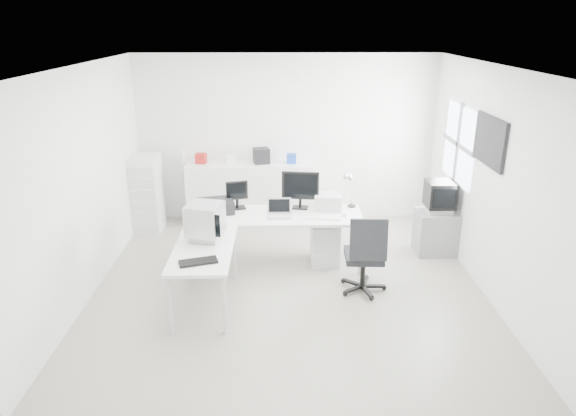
{
  "coord_description": "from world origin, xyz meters",
  "views": [
    {
      "loc": [
        -0.09,
        -6.04,
        3.29
      ],
      "look_at": [
        0.0,
        0.2,
        1.0
      ],
      "focal_mm": 32.0,
      "sensor_mm": 36.0,
      "label": 1
    }
  ],
  "objects_px": {
    "drawer_pedestal": "(325,242)",
    "crt_monitor": "(205,223)",
    "side_desk": "(205,276)",
    "filing_cabinet": "(147,193)",
    "laptop": "(279,210)",
    "laser_printer": "(328,202)",
    "lcd_monitor_small": "(237,196)",
    "main_desk": "(276,239)",
    "lcd_monitor_large": "(300,190)",
    "crt_tv": "(440,197)",
    "office_chair": "(364,252)",
    "inkjet_printer": "(215,206)",
    "sideboard": "(250,193)",
    "tv_cabinet": "(436,232)"
  },
  "relations": [
    {
      "from": "inkjet_printer",
      "to": "laser_printer",
      "type": "xyz_separation_m",
      "value": [
        1.6,
        0.12,
        0.02
      ]
    },
    {
      "from": "office_chair",
      "to": "tv_cabinet",
      "type": "xyz_separation_m",
      "value": [
        1.26,
        1.14,
        -0.21
      ]
    },
    {
      "from": "lcd_monitor_large",
      "to": "laptop",
      "type": "xyz_separation_m",
      "value": [
        -0.3,
        -0.35,
        -0.17
      ]
    },
    {
      "from": "lcd_monitor_small",
      "to": "side_desk",
      "type": "bearing_deg",
      "value": -117.15
    },
    {
      "from": "sideboard",
      "to": "filing_cabinet",
      "type": "distance_m",
      "value": 1.7
    },
    {
      "from": "side_desk",
      "to": "filing_cabinet",
      "type": "relative_size",
      "value": 1.11
    },
    {
      "from": "lcd_monitor_large",
      "to": "crt_tv",
      "type": "distance_m",
      "value": 2.04
    },
    {
      "from": "side_desk",
      "to": "laser_printer",
      "type": "distance_m",
      "value": 2.13
    },
    {
      "from": "main_desk",
      "to": "office_chair",
      "type": "height_order",
      "value": "office_chair"
    },
    {
      "from": "drawer_pedestal",
      "to": "laser_printer",
      "type": "xyz_separation_m",
      "value": [
        0.05,
        0.17,
        0.56
      ]
    },
    {
      "from": "lcd_monitor_small",
      "to": "sideboard",
      "type": "xyz_separation_m",
      "value": [
        0.1,
        1.37,
        -0.42
      ]
    },
    {
      "from": "main_desk",
      "to": "drawer_pedestal",
      "type": "xyz_separation_m",
      "value": [
        0.7,
        0.05,
        -0.08
      ]
    },
    {
      "from": "laser_printer",
      "to": "filing_cabinet",
      "type": "height_order",
      "value": "filing_cabinet"
    },
    {
      "from": "lcd_monitor_large",
      "to": "filing_cabinet",
      "type": "height_order",
      "value": "lcd_monitor_large"
    },
    {
      "from": "main_desk",
      "to": "crt_monitor",
      "type": "xyz_separation_m",
      "value": [
        -0.85,
        -0.85,
        0.59
      ]
    },
    {
      "from": "office_chair",
      "to": "crt_tv",
      "type": "height_order",
      "value": "crt_tv"
    },
    {
      "from": "drawer_pedestal",
      "to": "lcd_monitor_small",
      "type": "xyz_separation_m",
      "value": [
        -1.25,
        0.2,
        0.64
      ]
    },
    {
      "from": "side_desk",
      "to": "laser_printer",
      "type": "relative_size",
      "value": 3.68
    },
    {
      "from": "main_desk",
      "to": "laptop",
      "type": "distance_m",
      "value": 0.49
    },
    {
      "from": "lcd_monitor_small",
      "to": "laser_printer",
      "type": "distance_m",
      "value": 1.3
    },
    {
      "from": "inkjet_printer",
      "to": "filing_cabinet",
      "type": "height_order",
      "value": "filing_cabinet"
    },
    {
      "from": "crt_monitor",
      "to": "sideboard",
      "type": "height_order",
      "value": "crt_monitor"
    },
    {
      "from": "side_desk",
      "to": "lcd_monitor_large",
      "type": "relative_size",
      "value": 2.55
    },
    {
      "from": "main_desk",
      "to": "laser_printer",
      "type": "relative_size",
      "value": 6.31
    },
    {
      "from": "inkjet_printer",
      "to": "crt_monitor",
      "type": "bearing_deg",
      "value": -104.28
    },
    {
      "from": "laser_printer",
      "to": "drawer_pedestal",
      "type": "bearing_deg",
      "value": -99.94
    },
    {
      "from": "laser_printer",
      "to": "crt_monitor",
      "type": "distance_m",
      "value": 1.93
    },
    {
      "from": "inkjet_printer",
      "to": "filing_cabinet",
      "type": "distance_m",
      "value": 1.76
    },
    {
      "from": "laser_printer",
      "to": "laptop",
      "type": "bearing_deg",
      "value": -148.99
    },
    {
      "from": "office_chair",
      "to": "side_desk",
      "type": "bearing_deg",
      "value": -168.71
    },
    {
      "from": "crt_monitor",
      "to": "laptop",
      "type": "bearing_deg",
      "value": 53.6
    },
    {
      "from": "drawer_pedestal",
      "to": "laptop",
      "type": "bearing_deg",
      "value": -167.01
    },
    {
      "from": "lcd_monitor_large",
      "to": "office_chair",
      "type": "xyz_separation_m",
      "value": [
        0.77,
        -1.04,
        -0.49
      ]
    },
    {
      "from": "laptop",
      "to": "laser_printer",
      "type": "bearing_deg",
      "value": 24.54
    },
    {
      "from": "drawer_pedestal",
      "to": "filing_cabinet",
      "type": "bearing_deg",
      "value": 155.88
    },
    {
      "from": "drawer_pedestal",
      "to": "crt_monitor",
      "type": "xyz_separation_m",
      "value": [
        -1.55,
        -0.9,
        0.66
      ]
    },
    {
      "from": "laser_printer",
      "to": "crt_monitor",
      "type": "height_order",
      "value": "crt_monitor"
    },
    {
      "from": "lcd_monitor_small",
      "to": "laptop",
      "type": "height_order",
      "value": "lcd_monitor_small"
    },
    {
      "from": "crt_tv",
      "to": "filing_cabinet",
      "type": "bearing_deg",
      "value": 167.95
    },
    {
      "from": "laptop",
      "to": "sideboard",
      "type": "distance_m",
      "value": 1.82
    },
    {
      "from": "office_chair",
      "to": "filing_cabinet",
      "type": "xyz_separation_m",
      "value": [
        -3.24,
        2.1,
        0.1
      ]
    },
    {
      "from": "inkjet_printer",
      "to": "laptop",
      "type": "relative_size",
      "value": 1.59
    },
    {
      "from": "inkjet_printer",
      "to": "tv_cabinet",
      "type": "xyz_separation_m",
      "value": [
        3.24,
        0.25,
        -0.51
      ]
    },
    {
      "from": "drawer_pedestal",
      "to": "filing_cabinet",
      "type": "distance_m",
      "value": 3.1
    },
    {
      "from": "laptop",
      "to": "crt_monitor",
      "type": "bearing_deg",
      "value": -140.22
    },
    {
      "from": "main_desk",
      "to": "lcd_monitor_small",
      "type": "xyz_separation_m",
      "value": [
        -0.55,
        0.25,
        0.57
      ]
    },
    {
      "from": "drawer_pedestal",
      "to": "crt_tv",
      "type": "xyz_separation_m",
      "value": [
        1.69,
        0.3,
        0.57
      ]
    },
    {
      "from": "lcd_monitor_large",
      "to": "crt_monitor",
      "type": "distance_m",
      "value": 1.63
    },
    {
      "from": "inkjet_printer",
      "to": "tv_cabinet",
      "type": "height_order",
      "value": "inkjet_printer"
    },
    {
      "from": "inkjet_printer",
      "to": "laser_printer",
      "type": "bearing_deg",
      "value": -10.0
    }
  ]
}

